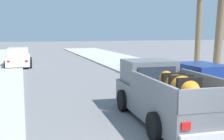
# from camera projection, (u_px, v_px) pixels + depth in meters

# --- Properties ---
(sidewalk_right) EXTENTS (5.33, 60.00, 0.12)m
(sidewalk_right) POSITION_uv_depth(u_px,v_px,m) (167.00, 74.00, 18.92)
(sidewalk_right) COLOR beige
(sidewalk_right) RESTS_ON ground
(curb_right) EXTENTS (0.16, 60.00, 0.10)m
(curb_right) POSITION_uv_depth(u_px,v_px,m) (149.00, 75.00, 18.54)
(curb_right) COLOR silver
(curb_right) RESTS_ON ground
(pickup_truck) EXTENTS (2.40, 5.30, 1.80)m
(pickup_truck) POSITION_uv_depth(u_px,v_px,m) (165.00, 95.00, 9.21)
(pickup_truck) COLOR slate
(pickup_truck) RESTS_ON ground
(car_left_near) EXTENTS (2.14, 4.31, 1.54)m
(car_left_near) POSITION_uv_depth(u_px,v_px,m) (199.00, 84.00, 11.75)
(car_left_near) COLOR navy
(car_left_near) RESTS_ON ground
(car_right_near) EXTENTS (2.14, 4.31, 1.54)m
(car_right_near) POSITION_uv_depth(u_px,v_px,m) (19.00, 58.00, 23.31)
(car_right_near) COLOR silver
(car_right_near) RESTS_ON ground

